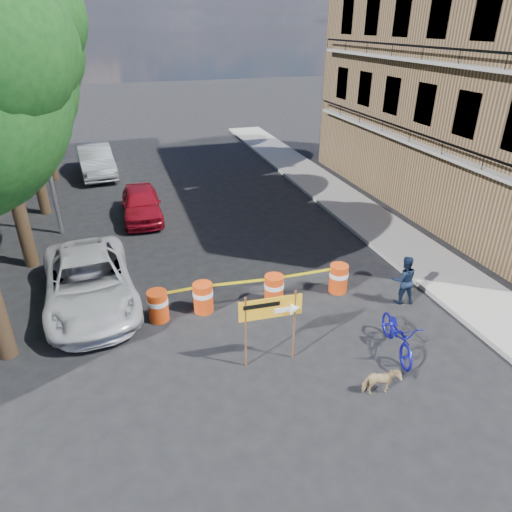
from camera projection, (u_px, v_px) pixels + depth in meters
ground at (290, 352)px, 11.57m from camera, size 120.00×120.00×0.00m
sidewalk_east at (381, 228)px, 18.27m from camera, size 2.40×40.00×0.15m
apartment_building at (497, 61)px, 18.79m from camera, size 8.00×16.00×12.00m
tree_mid_b at (10, 44)px, 16.89m from camera, size 5.67×5.40×9.62m
tree_far at (30, 51)px, 21.36m from camera, size 5.04×4.80×8.84m
streetlamp at (40, 120)px, 16.05m from camera, size 1.25×0.18×8.00m
barrel_far_left at (158, 305)px, 12.61m from camera, size 0.58×0.58×0.90m
barrel_mid_left at (203, 297)px, 12.99m from camera, size 0.58×0.58×0.90m
barrel_mid_right at (274, 289)px, 13.38m from camera, size 0.58×0.58×0.90m
barrel_far_right at (338, 278)px, 13.96m from camera, size 0.58×0.58×0.90m
detour_sign at (279, 312)px, 10.63m from camera, size 1.52×0.29×1.96m
pedestrian at (404, 280)px, 13.30m from camera, size 0.85×0.73×1.50m
bicycle at (400, 318)px, 11.15m from camera, size 0.91×1.18×2.00m
dog at (381, 382)px, 10.11m from camera, size 0.85×0.46×0.68m
suv_white at (89, 282)px, 13.22m from camera, size 2.87×5.48×1.47m
sedan_red at (141, 203)px, 19.13m from camera, size 1.66×3.95×1.33m
sedan_silver at (96, 160)px, 24.56m from camera, size 2.18×4.96×1.58m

